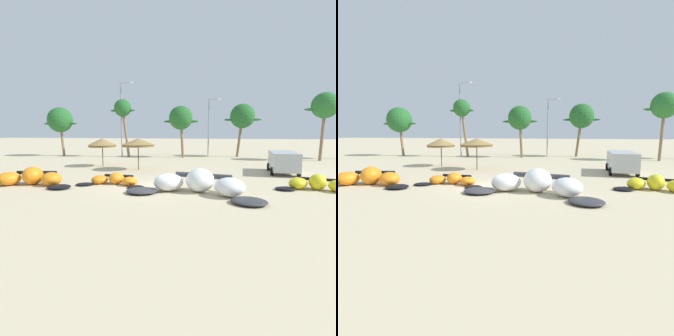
{
  "view_description": "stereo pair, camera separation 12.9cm",
  "coord_description": "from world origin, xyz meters",
  "views": [
    {
      "loc": [
        4.62,
        -16.19,
        3.52
      ],
      "look_at": [
        0.68,
        2.0,
        1.0
      ],
      "focal_mm": 28.37,
      "sensor_mm": 36.0,
      "label": 1
    },
    {
      "loc": [
        4.75,
        -16.16,
        3.52
      ],
      "look_at": [
        0.68,
        2.0,
        1.0
      ],
      "focal_mm": 28.37,
      "sensor_mm": 36.0,
      "label": 2
    }
  ],
  "objects": [
    {
      "name": "palm_left_of_gap",
      "position": [
        -1.51,
        20.51,
        5.41
      ],
      "size": [
        4.9,
        3.26,
        7.12
      ],
      "color": "#7F6647",
      "rests_on": "ground"
    },
    {
      "name": "lamppost_west",
      "position": [
        -9.83,
        19.82,
        5.82
      ],
      "size": [
        1.98,
        0.24,
        10.49
      ],
      "color": "gray",
      "rests_on": "ground"
    },
    {
      "name": "lamppost_west_center",
      "position": [
        2.2,
        24.99,
        4.82
      ],
      "size": [
        1.91,
        0.24,
        8.55
      ],
      "color": "gray",
      "rests_on": "ground"
    },
    {
      "name": "parked_van",
      "position": [
        9.51,
        8.17,
        1.09
      ],
      "size": [
        2.47,
        5.04,
        1.84
      ],
      "color": "#B2B7BC",
      "rests_on": "ground"
    },
    {
      "name": "palm_leftmost",
      "position": [
        -19.24,
        19.08,
        5.27
      ],
      "size": [
        5.44,
        3.63,
        7.13
      ],
      "color": "#7F6647",
      "rests_on": "ground"
    },
    {
      "name": "kite_center",
      "position": [
        10.17,
        1.18,
        0.37
      ],
      "size": [
        4.96,
        2.84,
        0.97
      ],
      "color": "black",
      "rests_on": "ground"
    },
    {
      "name": "beach_umbrella_near_van",
      "position": [
        -7.76,
        9.08,
        2.45
      ],
      "size": [
        2.96,
        2.96,
        2.9
      ],
      "color": "brown",
      "rests_on": "ground"
    },
    {
      "name": "palm_center_left",
      "position": [
        6.86,
        23.4,
        5.73
      ],
      "size": [
        5.18,
        3.45,
        7.52
      ],
      "color": "brown",
      "rests_on": "ground"
    },
    {
      "name": "kite_far_left",
      "position": [
        -8.01,
        -1.16,
        0.46
      ],
      "size": [
        6.45,
        3.56,
        1.21
      ],
      "color": "black",
      "rests_on": "ground"
    },
    {
      "name": "kite_left_of_center",
      "position": [
        3.12,
        -1.1,
        0.54
      ],
      "size": [
        8.16,
        4.54,
        1.41
      ],
      "color": "#333338",
      "rests_on": "ground"
    },
    {
      "name": "beach_umbrella_middle",
      "position": [
        -3.3,
        7.32,
        2.56
      ],
      "size": [
        3.13,
        3.13,
        2.95
      ],
      "color": "brown",
      "rests_on": "ground"
    },
    {
      "name": "ground_plane",
      "position": [
        0.0,
        0.0,
        0.0
      ],
      "size": [
        260.0,
        260.0,
        0.0
      ],
      "primitive_type": "plane",
      "color": "beige"
    },
    {
      "name": "palm_center_right",
      "position": [
        16.29,
        19.87,
        6.64
      ],
      "size": [
        4.72,
        3.14,
        8.32
      ],
      "color": "#7F6647",
      "rests_on": "ground"
    },
    {
      "name": "kite_left",
      "position": [
        -2.64,
        0.3,
        0.3
      ],
      "size": [
        5.07,
        2.39,
        0.78
      ],
      "color": "black",
      "rests_on": "ground"
    },
    {
      "name": "palm_left",
      "position": [
        -9.61,
        19.57,
        6.67
      ],
      "size": [
        3.61,
        2.4,
        8.09
      ],
      "color": "#7F6647",
      "rests_on": "ground"
    }
  ]
}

